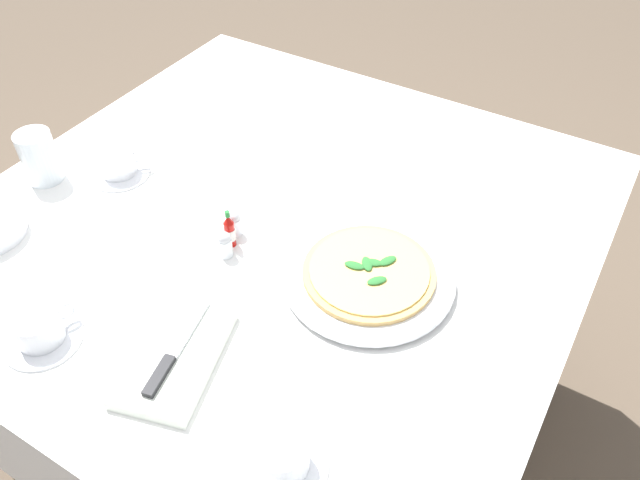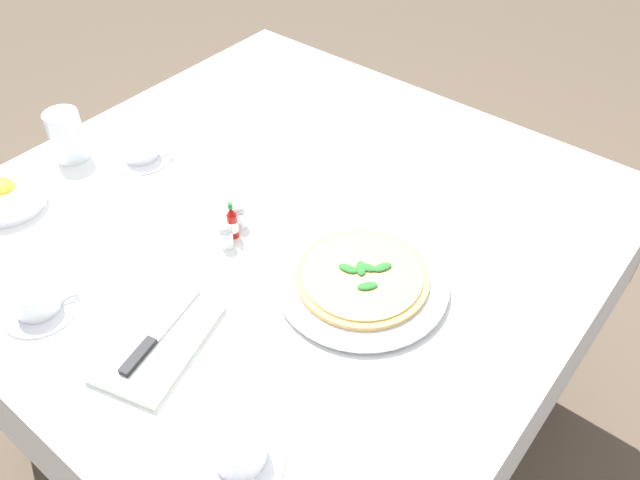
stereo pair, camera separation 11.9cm
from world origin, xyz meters
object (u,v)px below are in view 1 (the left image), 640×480
at_px(pizza_plate, 369,277).
at_px(coffee_cup_center_back, 282,457).
at_px(coffee_cup_right_edge, 118,164).
at_px(napkin_folded, 175,357).
at_px(pepper_shaker, 225,245).
at_px(dinner_knife, 175,351).
at_px(water_glass_near_left, 40,160).
at_px(pizza, 369,272).
at_px(coffee_cup_left_edge, 39,330).
at_px(salt_shaker, 235,224).
at_px(hot_sauce_bottle, 230,231).

bearing_deg(pizza_plate, coffee_cup_center_back, -170.65).
xyz_separation_m(pizza_plate, coffee_cup_right_edge, (0.00, 0.61, 0.02)).
distance_m(napkin_folded, pepper_shaker, 0.25).
bearing_deg(coffee_cup_center_back, dinner_knife, 75.49).
bearing_deg(water_glass_near_left, pizza, -83.06).
relative_size(pizza, coffee_cup_right_edge, 1.83).
bearing_deg(pizza_plate, coffee_cup_left_edge, 134.55).
relative_size(pizza, water_glass_near_left, 2.11).
height_order(coffee_cup_center_back, salt_shaker, coffee_cup_center_back).
relative_size(water_glass_near_left, napkin_folded, 0.46).
relative_size(pizza_plate, hot_sauce_bottle, 3.74).
xyz_separation_m(coffee_cup_center_back, dinner_knife, (0.06, 0.25, -0.00)).
distance_m(coffee_cup_center_back, dinner_knife, 0.25).
relative_size(pizza, hot_sauce_bottle, 2.87).
xyz_separation_m(water_glass_near_left, dinner_knife, (-0.22, -0.55, -0.03)).
height_order(napkin_folded, salt_shaker, salt_shaker).
relative_size(coffee_cup_center_back, salt_shaker, 2.31).
relative_size(coffee_cup_center_back, coffee_cup_right_edge, 1.00).
height_order(water_glass_near_left, pepper_shaker, water_glass_near_left).
height_order(coffee_cup_right_edge, dinner_knife, coffee_cup_right_edge).
height_order(coffee_cup_left_edge, water_glass_near_left, water_glass_near_left).
relative_size(pizza_plate, dinner_knife, 1.59).
bearing_deg(pizza, coffee_cup_left_edge, 134.56).
height_order(pizza_plate, water_glass_near_left, water_glass_near_left).
bearing_deg(coffee_cup_center_back, coffee_cup_left_edge, 92.32).
relative_size(coffee_cup_left_edge, dinner_knife, 0.67).
xyz_separation_m(pizza, hot_sauce_bottle, (-0.05, 0.27, 0.01)).
bearing_deg(dinner_knife, coffee_cup_right_edge, 40.82).
xyz_separation_m(coffee_cup_center_back, coffee_cup_right_edge, (0.38, 0.67, 0.00)).
distance_m(water_glass_near_left, napkin_folded, 0.60).
height_order(coffee_cup_right_edge, water_glass_near_left, water_glass_near_left).
height_order(coffee_cup_right_edge, salt_shaker, coffee_cup_right_edge).
xyz_separation_m(water_glass_near_left, hot_sauce_bottle, (0.04, -0.46, -0.01)).
bearing_deg(pepper_shaker, dinner_knife, -161.91).
height_order(dinner_knife, hot_sauce_bottle, hot_sauce_bottle).
height_order(water_glass_near_left, salt_shaker, water_glass_near_left).
height_order(napkin_folded, pepper_shaker, pepper_shaker).
distance_m(pizza, dinner_knife, 0.36).
height_order(pizza_plate, coffee_cup_right_edge, coffee_cup_right_edge).
bearing_deg(dinner_knife, coffee_cup_left_edge, 98.29).
bearing_deg(dinner_knife, pizza, -43.33).
xyz_separation_m(pizza, water_glass_near_left, (-0.09, 0.73, 0.02)).
xyz_separation_m(pizza, coffee_cup_center_back, (-0.37, -0.06, 0.00)).
relative_size(coffee_cup_left_edge, pepper_shaker, 2.33).
distance_m(coffee_cup_center_back, hot_sauce_bottle, 0.46).
relative_size(pizza_plate, coffee_cup_right_edge, 2.38).
bearing_deg(coffee_cup_right_edge, pepper_shaker, -103.21).
relative_size(coffee_cup_right_edge, coffee_cup_left_edge, 0.99).
height_order(pizza_plate, coffee_cup_center_back, coffee_cup_center_back).
bearing_deg(salt_shaker, dinner_knife, -161.61).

